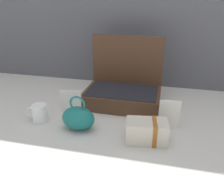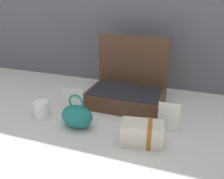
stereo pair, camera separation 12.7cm
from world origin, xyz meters
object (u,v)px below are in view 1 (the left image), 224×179
Objects in this scene: info_card_left at (169,114)px; poster_card_right at (71,101)px; teal_pouch_handbag at (78,118)px; open_suitcase at (123,89)px; cream_toiletry_bag at (147,131)px; coffee_mug at (39,113)px.

info_card_left is 1.14× the size of poster_card_right.
poster_card_right is at bearing 123.19° from teal_pouch_handbag.
open_suitcase is 0.38m from info_card_left.
cream_toiletry_bag is at bearing -34.75° from poster_card_right.
cream_toiletry_bag is at bearing -126.20° from info_card_left.
open_suitcase reaches higher than cream_toiletry_bag.
teal_pouch_handbag is 0.24m from coffee_mug.
coffee_mug is at bearing -143.31° from poster_card_right.
cream_toiletry_bag is 1.74× the size of coffee_mug.
cream_toiletry_bag is 1.33× the size of info_card_left.
teal_pouch_handbag is 0.20m from poster_card_right.
info_card_left reaches higher than coffee_mug.
poster_card_right is (-0.11, 0.17, 0.00)m from teal_pouch_handbag.
info_card_left is (0.10, 0.15, 0.02)m from cream_toiletry_bag.
teal_pouch_handbag is 0.47m from info_card_left.
cream_toiletry_bag is 0.51m from poster_card_right.
cream_toiletry_bag is 1.51× the size of poster_card_right.
info_card_left is (0.29, -0.25, -0.01)m from open_suitcase.
open_suitcase is 3.37× the size of poster_card_right.
teal_pouch_handbag reaches higher than info_card_left.
cream_toiletry_bag is 0.18m from info_card_left.
poster_card_right is at bearing 157.03° from cream_toiletry_bag.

